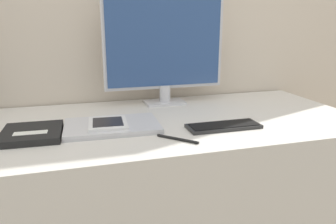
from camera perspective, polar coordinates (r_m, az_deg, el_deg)
name	(u,v)px	position (r m, az deg, el deg)	size (l,w,h in m)	color
desk	(160,203)	(1.42, -1.43, -15.53)	(1.59, 0.72, 0.73)	silver
monitor	(165,47)	(1.48, -0.59, 11.23)	(0.55, 0.11, 0.48)	silver
keyboard	(224,126)	(1.19, 9.66, -2.42)	(0.27, 0.10, 0.01)	#282828
laptop	(112,126)	(1.19, -9.70, -2.41)	(0.34, 0.23, 0.02)	#BCBCC1
ereader	(108,123)	(1.18, -10.43, -1.90)	(0.14, 0.17, 0.01)	white
notebook	(32,133)	(1.18, -22.62, -3.45)	(0.20, 0.21, 0.02)	black
pen	(176,139)	(1.06, 1.44, -4.74)	(0.11, 0.11, 0.01)	black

